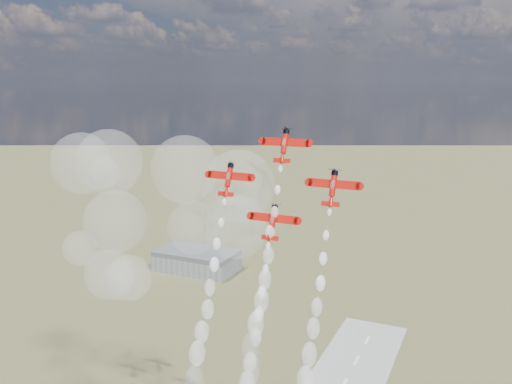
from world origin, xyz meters
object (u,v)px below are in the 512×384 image
Objects in this scene: plane_left at (229,179)px; hangar at (197,260)px; plane_right at (333,187)px; plane_slot at (273,221)px; plane_lead at (284,145)px.

hangar is at bearing 123.19° from plane_left.
plane_slot is (-13.53, -3.58, -8.77)m from plane_right.
plane_lead reaches higher than plane_right.
plane_lead is 18.94m from plane_slot.
plane_lead is 1.00× the size of plane_right.
plane_right is at bearing 14.84° from plane_slot.
plane_slot is (0.00, -7.17, -17.53)m from plane_lead.
plane_left is at bearing 180.00° from plane_right.
hangar is 221.79m from plane_lead.
plane_left and plane_right have the same top height.
plane_lead is 16.51m from plane_left.
plane_right is at bearing -14.84° from plane_lead.
hangar is 220.15m from plane_slot.
plane_left is 16.51m from plane_slot.
plane_lead is 1.00× the size of plane_slot.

